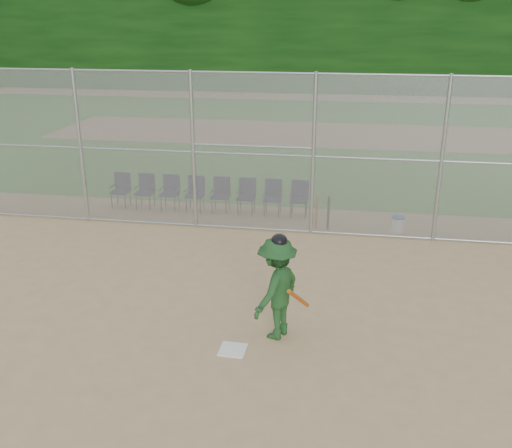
% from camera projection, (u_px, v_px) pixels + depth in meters
% --- Properties ---
extents(ground, '(100.00, 100.00, 0.00)m').
position_uv_depth(ground, '(233.00, 331.00, 10.00)').
color(ground, tan).
rests_on(ground, ground).
extents(grass_strip, '(100.00, 100.00, 0.00)m').
position_uv_depth(grass_strip, '(309.00, 134.00, 26.68)').
color(grass_strip, '#29681F').
rests_on(grass_strip, ground).
extents(dirt_patch_far, '(24.00, 24.00, 0.00)m').
position_uv_depth(dirt_patch_far, '(309.00, 133.00, 26.67)').
color(dirt_patch_far, tan).
rests_on(dirt_patch_far, ground).
extents(backstop_fence, '(16.09, 0.09, 4.00)m').
position_uv_depth(backstop_fence, '(272.00, 152.00, 13.92)').
color(backstop_fence, gray).
rests_on(backstop_fence, ground).
extents(treeline, '(81.00, 60.00, 11.00)m').
position_uv_depth(treeline, '(316.00, 9.00, 26.64)').
color(treeline, black).
rests_on(treeline, ground).
extents(home_plate, '(0.45, 0.45, 0.02)m').
position_uv_depth(home_plate, '(233.00, 350.00, 9.43)').
color(home_plate, white).
rests_on(home_plate, ground).
extents(batter_at_plate, '(1.11, 1.40, 1.89)m').
position_uv_depth(batter_at_plate, '(277.00, 288.00, 9.56)').
color(batter_at_plate, '#1C461E').
rests_on(batter_at_plate, ground).
extents(water_cooler, '(0.33, 0.33, 0.42)m').
position_uv_depth(water_cooler, '(398.00, 224.00, 14.53)').
color(water_cooler, white).
rests_on(water_cooler, ground).
extents(spare_bats, '(0.36, 0.27, 0.84)m').
position_uv_depth(spare_bats, '(322.00, 213.00, 14.71)').
color(spare_bats, '#D84C14').
rests_on(spare_bats, ground).
extents(chair_0, '(0.54, 0.52, 0.96)m').
position_uv_depth(chair_0, '(120.00, 191.00, 16.36)').
color(chair_0, black).
rests_on(chair_0, ground).
extents(chair_1, '(0.54, 0.52, 0.96)m').
position_uv_depth(chair_1, '(145.00, 192.00, 16.25)').
color(chair_1, black).
rests_on(chair_1, ground).
extents(chair_2, '(0.54, 0.52, 0.96)m').
position_uv_depth(chair_2, '(170.00, 193.00, 16.14)').
color(chair_2, black).
rests_on(chair_2, ground).
extents(chair_3, '(0.54, 0.52, 0.96)m').
position_uv_depth(chair_3, '(195.00, 194.00, 16.02)').
color(chair_3, black).
rests_on(chair_3, ground).
extents(chair_4, '(0.54, 0.52, 0.96)m').
position_uv_depth(chair_4, '(220.00, 195.00, 15.91)').
color(chair_4, black).
rests_on(chair_4, ground).
extents(chair_5, '(0.54, 0.52, 0.96)m').
position_uv_depth(chair_5, '(246.00, 197.00, 15.80)').
color(chair_5, black).
rests_on(chair_5, ground).
extents(chair_6, '(0.54, 0.52, 0.96)m').
position_uv_depth(chair_6, '(272.00, 198.00, 15.69)').
color(chair_6, black).
rests_on(chair_6, ground).
extents(chair_7, '(0.54, 0.52, 0.96)m').
position_uv_depth(chair_7, '(299.00, 199.00, 15.58)').
color(chair_7, black).
rests_on(chair_7, ground).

